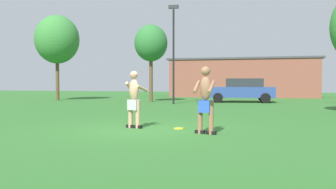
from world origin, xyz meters
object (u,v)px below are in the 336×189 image
Objects in this scene: player_in_blue at (205,98)px; tree_right_field at (57,40)px; tree_behind_players at (151,44)px; car_blue_mid_lot at (242,90)px; player_with_cap at (134,97)px; frisbee at (179,128)px; lamp_post at (174,44)px.

player_in_blue is 0.28× the size of tree_right_field.
player_in_blue is 0.33× the size of tree_behind_players.
car_blue_mid_lot is 0.71× the size of tree_right_field.
tree_right_field is at bearing 178.50° from tree_behind_players.
tree_right_field is at bearing 132.20° from player_in_blue.
player_with_cap reaches higher than car_blue_mid_lot.
player_in_blue is 20.08m from tree_right_field.
car_blue_mid_lot reaches higher than frisbee.
lamp_post reaches higher than car_blue_mid_lot.
player_in_blue is at bearing -17.60° from player_with_cap.
tree_right_field is (-13.27, -0.91, 3.63)m from car_blue_mid_lot.
player_in_blue is 1.54m from frisbee.
car_blue_mid_lot is at bearing 81.55° from player_with_cap.
tree_right_field is at bearing 128.43° from player_with_cap.
tree_right_field reaches higher than player_with_cap.
player_in_blue is 15.95m from tree_behind_players.
frisbee is at bearing -93.49° from car_blue_mid_lot.
lamp_post is (-1.73, 11.75, 2.75)m from player_with_cap.
tree_right_field is (-9.34, 2.20, 0.79)m from lamp_post.
tree_behind_players is at bearing 110.57° from frisbee.
player_in_blue reaches higher than player_with_cap.
frisbee is (-0.90, 0.84, -0.91)m from player_in_blue.
lamp_post reaches higher than tree_behind_players.
lamp_post is at bearing -141.66° from car_blue_mid_lot.
tree_behind_players is at bearing -1.50° from tree_right_field.
frisbee is at bearing 136.95° from player_in_blue.
tree_behind_players is (-6.01, 14.46, 3.03)m from player_in_blue.
car_blue_mid_lot is at bearing 3.94° from tree_right_field.
player_with_cap is at bearing -173.79° from frisbee.
player_in_blue is 0.39× the size of car_blue_mid_lot.
player_with_cap is 0.27× the size of tree_right_field.
car_blue_mid_lot is at bearing 90.03° from player_in_blue.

